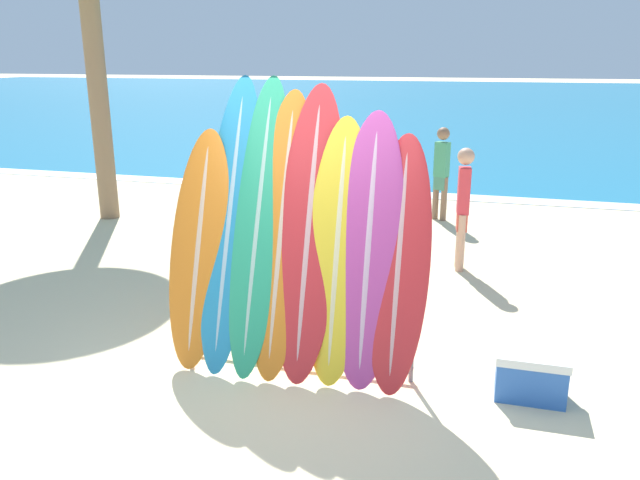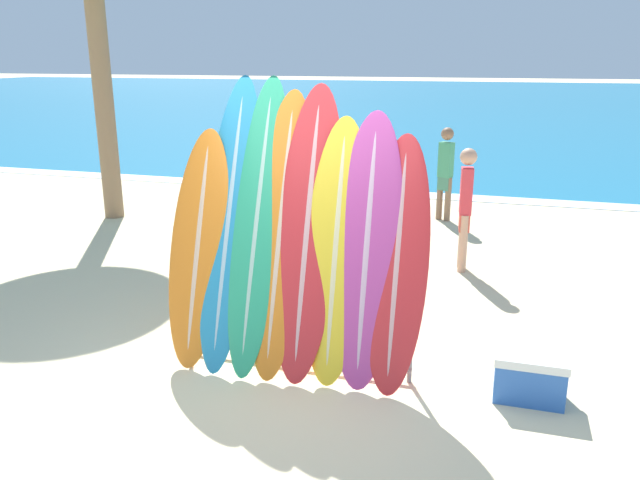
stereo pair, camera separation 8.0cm
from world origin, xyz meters
TOP-DOWN VIEW (x-y plane):
  - ground_plane at (0.00, 0.00)m, footprint 160.00×160.00m
  - ocean_water at (0.00, 37.09)m, footprint 120.00×60.00m
  - surfboard_rack at (0.01, 0.32)m, footprint 2.11×0.04m
  - surfboard_slot_0 at (-0.89, 0.33)m, footprint 0.56×0.76m
  - surfboard_slot_1 at (-0.62, 0.42)m, footprint 0.49×1.01m
  - surfboard_slot_2 at (-0.35, 0.41)m, footprint 0.48×1.03m
  - surfboard_slot_3 at (-0.13, 0.39)m, footprint 0.53×0.93m
  - surfboard_slot_4 at (0.12, 0.39)m, footprint 0.57×0.90m
  - surfboard_slot_5 at (0.39, 0.33)m, footprint 0.54×0.69m
  - surfboard_slot_6 at (0.65, 0.34)m, footprint 0.58×0.69m
  - surfboard_slot_7 at (0.91, 0.32)m, footprint 0.51×0.69m
  - person_near_water at (-2.48, 5.94)m, footprint 0.25×0.25m
  - person_mid_beach at (-1.16, 4.11)m, footprint 0.29×0.24m
  - person_far_left at (0.76, 5.98)m, footprint 0.27×0.23m
  - person_far_right at (1.26, 3.43)m, footprint 0.21×0.27m
  - cooler_box at (2.02, 0.33)m, footprint 0.57×0.36m

SIDE VIEW (x-z plane):
  - ground_plane at x=0.00m, z-range 0.00..0.00m
  - ocean_water at x=0.00m, z-range 0.00..0.01m
  - cooler_box at x=2.02m, z-range 0.00..0.40m
  - surfboard_rack at x=0.01m, z-range 0.04..0.97m
  - person_near_water at x=-2.48m, z-range 0.07..1.58m
  - person_far_left at x=0.76m, z-range 0.07..1.63m
  - person_far_right at x=1.26m, z-range 0.07..1.66m
  - person_mid_beach at x=-1.16m, z-range 0.08..1.84m
  - surfboard_slot_0 at x=-0.89m, z-range 0.00..2.07m
  - surfboard_slot_7 at x=0.91m, z-range 0.00..2.09m
  - surfboard_slot_5 at x=0.39m, z-range 0.00..2.22m
  - surfboard_slot_6 at x=0.65m, z-range 0.00..2.27m
  - surfboard_slot_3 at x=-0.13m, z-range 0.00..2.42m
  - surfboard_slot_4 at x=0.12m, z-range 0.00..2.48m
  - surfboard_slot_1 at x=-0.62m, z-range 0.00..2.53m
  - surfboard_slot_2 at x=-0.35m, z-range 0.00..2.53m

